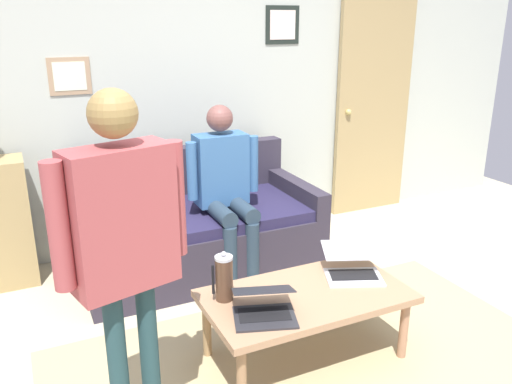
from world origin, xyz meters
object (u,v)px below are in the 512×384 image
couch (197,230)px  laptop_left (264,308)px  interior_door (373,109)px  person_seated (225,183)px  laptop_center (352,267)px  side_shelf (0,224)px  coffee_table (306,300)px  french_press (224,278)px  person_standing (123,236)px

couch → laptop_left: bearing=84.5°
interior_door → person_seated: bearing=21.9°
laptop_center → side_shelf: size_ratio=0.49×
coffee_table → laptop_center: size_ratio=2.49×
french_press → person_standing: size_ratio=0.18×
person_standing → person_seated: person_standing is taller
interior_door → coffee_table: (1.84, 1.89, -0.66)m
laptop_center → person_seated: size_ratio=0.36×
couch → french_press: (0.27, 1.24, 0.23)m
couch → person_standing: person_standing is taller
person_seated → french_press: bearing=67.4°
coffee_table → person_standing: 1.24m
couch → person_seated: person_seated is taller
coffee_table → side_shelf: bearing=-48.1°
french_press → person_standing: person_standing is taller
laptop_left → french_press: size_ratio=1.39×
side_shelf → person_seated: (-1.51, 0.56, 0.26)m
interior_door → french_press: (2.27, 1.75, -0.49)m
couch → side_shelf: (1.36, -0.33, 0.16)m
couch → french_press: couch is taller
laptop_left → laptop_center: 0.70m
coffee_table → person_seated: size_ratio=0.89×
interior_door → laptop_left: bearing=42.8°
laptop_left → person_seated: size_ratio=0.31×
person_standing → coffee_table: bearing=-165.5°
laptop_center → french_press: bearing=-4.1°
french_press → side_shelf: bearing=-55.1°
laptop_center → laptop_left: bearing=15.1°
couch → person_standing: (0.84, 1.63, 0.73)m
interior_door → laptop_left: size_ratio=5.22×
person_standing → laptop_center: bearing=-166.2°
coffee_table → person_standing: size_ratio=0.70×
interior_door → laptop_left: interior_door is taller
laptop_center → side_shelf: (1.89, -1.63, 0.01)m
interior_door → side_shelf: size_ratio=2.20×
interior_door → coffee_table: size_ratio=1.81×
french_press → laptop_center: bearing=175.9°
laptop_center → person_seated: bearing=-70.6°
coffee_table → person_standing: bearing=14.5°
coffee_table → person_standing: person_standing is taller
couch → laptop_center: 1.40m
interior_door → laptop_center: 2.40m
interior_door → person_standing: size_ratio=1.27×
laptop_center → couch: bearing=-67.7°
coffee_table → laptop_left: laptop_left is taller
coffee_table → side_shelf: (1.53, -1.70, 0.10)m
french_press → person_standing: 0.86m
interior_door → french_press: interior_door is taller
coffee_table → side_shelf: side_shelf is taller
couch → interior_door: bearing=-165.5°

